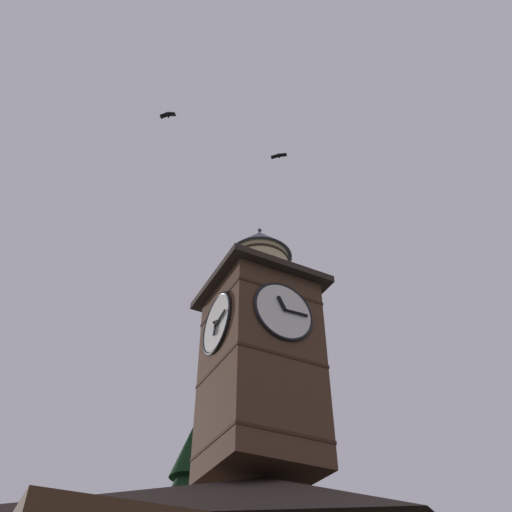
% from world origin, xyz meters
% --- Properties ---
extents(clock_tower, '(3.84, 3.84, 9.69)m').
position_xyz_m(clock_tower, '(-1.34, -3.00, 11.42)').
color(clock_tower, '#4C3323').
rests_on(clock_tower, building_main).
extents(flying_bird_high, '(0.59, 0.53, 0.14)m').
position_xyz_m(flying_bird_high, '(3.32, -1.65, 19.68)').
color(flying_bird_high, black).
extents(flying_bird_low, '(0.64, 0.60, 0.14)m').
position_xyz_m(flying_bird_low, '(-1.89, -2.19, 20.73)').
color(flying_bird_low, black).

